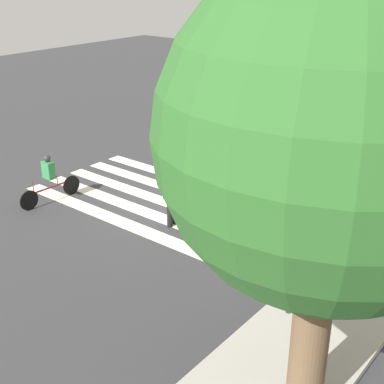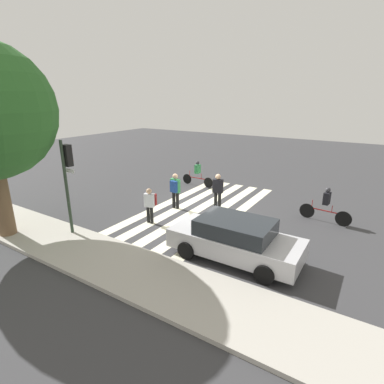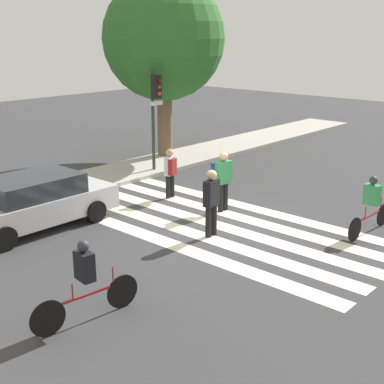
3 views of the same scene
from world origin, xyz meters
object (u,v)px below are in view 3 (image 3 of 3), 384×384
cyclist_near_curb (85,279)px  car_parked_dark_suv (33,202)px  pedestrian_adult_blue_shirt (211,199)px  street_tree (164,39)px  pedestrian_adult_tall_backpack (222,177)px  traffic_light (155,102)px  cyclist_mid_street (371,203)px  pedestrian_adult_yellow_jacket (170,170)px

cyclist_near_curb → car_parked_dark_suv: size_ratio=0.50×
pedestrian_adult_blue_shirt → car_parked_dark_suv: 4.95m
street_tree → pedestrian_adult_tall_backpack: street_tree is taller
car_parked_dark_suv → pedestrian_adult_blue_shirt: bearing=-55.5°
street_tree → pedestrian_adult_tall_backpack: size_ratio=4.10×
pedestrian_adult_tall_backpack → traffic_light: bearing=-99.5°
pedestrian_adult_tall_backpack → cyclist_mid_street: 4.33m
pedestrian_adult_blue_shirt → pedestrian_adult_yellow_jacket: 3.63m
pedestrian_adult_yellow_jacket → cyclist_mid_street: 6.36m
pedestrian_adult_tall_backpack → pedestrian_adult_yellow_jacket: (-0.10, 2.07, -0.12)m
pedestrian_adult_tall_backpack → pedestrian_adult_yellow_jacket: 2.07m
pedestrian_adult_blue_shirt → cyclist_near_curb: 5.04m
street_tree → pedestrian_adult_blue_shirt: street_tree is taller
pedestrian_adult_tall_backpack → pedestrian_adult_yellow_jacket: pedestrian_adult_tall_backpack is taller
pedestrian_adult_yellow_jacket → traffic_light: bearing=36.1°
street_tree → cyclist_mid_street: (-2.70, -10.45, -4.08)m
street_tree → cyclist_near_curb: (-10.64, -8.51, -4.07)m
pedestrian_adult_yellow_jacket → car_parked_dark_suv: 4.62m
cyclist_near_curb → car_parked_dark_suv: 5.59m
street_tree → traffic_light: bearing=-142.5°
pedestrian_adult_tall_backpack → pedestrian_adult_blue_shirt: 2.15m
traffic_light → pedestrian_adult_tall_backpack: (-1.79, -4.68, -1.68)m
pedestrian_adult_tall_backpack → pedestrian_adult_yellow_jacket: bearing=-75.8°
traffic_light → pedestrian_adult_blue_shirt: traffic_light is taller
pedestrian_adult_blue_shirt → cyclist_mid_street: size_ratio=0.80×
pedestrian_adult_tall_backpack → cyclist_near_curb: (-6.75, -2.22, -0.20)m
cyclist_near_curb → pedestrian_adult_yellow_jacket: bearing=39.7°
cyclist_mid_street → pedestrian_adult_blue_shirt: bearing=136.8°
pedestrian_adult_tall_backpack → car_parked_dark_suv: pedestrian_adult_tall_backpack is taller
pedestrian_adult_blue_shirt → cyclist_near_curb: (-4.91, -1.10, -0.16)m
traffic_light → pedestrian_adult_yellow_jacket: size_ratio=2.41×
pedestrian_adult_tall_backpack → street_tree: bearing=-110.3°
street_tree → cyclist_near_curb: size_ratio=3.30×
traffic_light → street_tree: size_ratio=0.52×
traffic_light → cyclist_mid_street: (-0.60, -8.84, -1.88)m
cyclist_mid_street → pedestrian_adult_yellow_jacket: bearing=103.6°
traffic_light → cyclist_near_curb: (-8.54, -6.90, -1.88)m
pedestrian_adult_blue_shirt → pedestrian_adult_yellow_jacket: size_ratio=1.12×
pedestrian_adult_tall_backpack → cyclist_mid_street: pedestrian_adult_tall_backpack is taller
traffic_light → car_parked_dark_suv: 6.94m
traffic_light → car_parked_dark_suv: size_ratio=0.86×
traffic_light → pedestrian_adult_yellow_jacket: 3.69m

